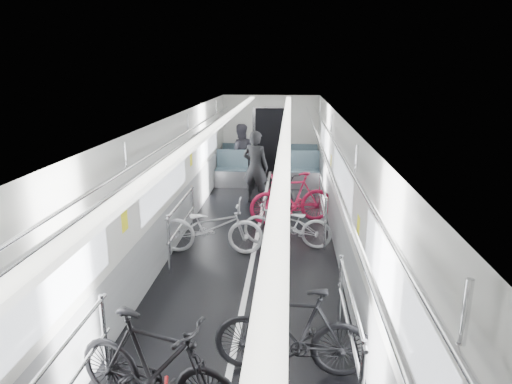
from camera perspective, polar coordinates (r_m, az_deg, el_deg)
car_shell at (r=9.40m, az=0.44°, el=2.38°), size 3.02×14.01×2.41m
bike_left_mid at (r=4.65m, az=-12.34°, el=-20.56°), size 1.86×1.05×1.08m
bike_left_far at (r=8.18m, az=-5.61°, el=-4.34°), size 1.87×0.65×0.98m
bike_right_near at (r=5.11m, az=4.55°, el=-16.97°), size 1.73×0.57×1.02m
bike_right_mid at (r=8.46m, az=3.90°, el=-4.04°), size 1.72×0.81×0.87m
bike_right_far at (r=9.74m, az=4.44°, el=-0.73°), size 1.89×0.98×1.09m
bike_aisle at (r=11.05m, az=3.43°, el=0.52°), size 0.99×1.66×0.82m
person_standing at (r=11.07m, az=-0.07°, el=3.12°), size 0.75×0.61×1.78m
person_seated at (r=13.15m, az=-1.96°, el=4.86°), size 0.94×0.80×1.69m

